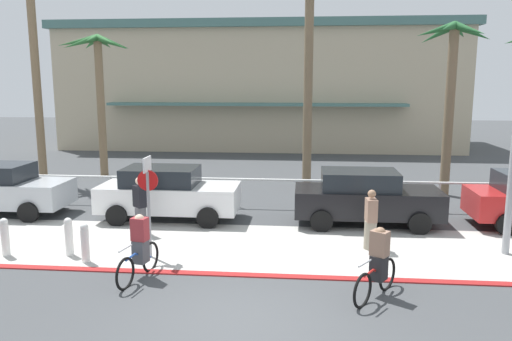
% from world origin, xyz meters
% --- Properties ---
extents(ground_plane, '(80.00, 80.00, 0.00)m').
position_xyz_m(ground_plane, '(0.00, 10.00, 0.00)').
color(ground_plane, '#424447').
extents(sidewalk_strip, '(44.00, 4.00, 0.02)m').
position_xyz_m(sidewalk_strip, '(0.00, 4.20, 0.01)').
color(sidewalk_strip, beige).
rests_on(sidewalk_strip, ground).
extents(curb_paint, '(44.00, 0.24, 0.03)m').
position_xyz_m(curb_paint, '(0.00, 2.20, 0.01)').
color(curb_paint, maroon).
rests_on(curb_paint, ground).
extents(building_backdrop, '(26.03, 10.68, 8.03)m').
position_xyz_m(building_backdrop, '(-1.75, 26.63, 4.03)').
color(building_backdrop, '#BCAD8E').
rests_on(building_backdrop, ground).
extents(rail_fence, '(20.82, 0.08, 1.04)m').
position_xyz_m(rail_fence, '(0.00, 8.50, 0.84)').
color(rail_fence, white).
rests_on(rail_fence, ground).
extents(stop_sign_bike_lane, '(0.52, 0.56, 2.56)m').
position_xyz_m(stop_sign_bike_lane, '(-2.64, 3.17, 1.68)').
color(stop_sign_bike_lane, gray).
rests_on(stop_sign_bike_lane, ground).
extents(bollard_0, '(0.20, 0.20, 1.00)m').
position_xyz_m(bollard_0, '(-6.30, 2.91, 0.52)').
color(bollard_0, white).
rests_on(bollard_0, ground).
extents(bollard_1, '(0.20, 0.20, 1.00)m').
position_xyz_m(bollard_1, '(-4.71, 3.10, 0.52)').
color(bollard_1, white).
rests_on(bollard_1, ground).
extents(bollard_3, '(0.20, 0.20, 1.00)m').
position_xyz_m(bollard_3, '(-4.09, 2.66, 0.52)').
color(bollard_3, white).
rests_on(bollard_3, ground).
extents(palm_tree_0, '(2.80, 3.01, 9.75)m').
position_xyz_m(palm_tree_0, '(-10.63, 12.91, 6.76)').
color(palm_tree_0, '#846B4C').
rests_on(palm_tree_0, ground).
extents(palm_tree_1, '(3.35, 2.95, 6.45)m').
position_xyz_m(palm_tree_1, '(-8.15, 13.91, 4.96)').
color(palm_tree_1, '#846B4C').
rests_on(palm_tree_1, ground).
extents(palm_tree_2, '(3.21, 3.24, 9.06)m').
position_xyz_m(palm_tree_2, '(1.31, 12.07, 6.80)').
color(palm_tree_2, '#756047').
rests_on(palm_tree_2, ground).
extents(palm_tree_3, '(2.75, 3.11, 6.55)m').
position_xyz_m(palm_tree_3, '(6.60, 11.11, 4.79)').
color(palm_tree_3, '#756047').
rests_on(palm_tree_3, ground).
extents(car_silver_0, '(4.40, 2.02, 1.69)m').
position_xyz_m(car_silver_0, '(-8.84, 6.82, 0.87)').
color(car_silver_0, '#B2B7BC').
rests_on(car_silver_0, ground).
extents(car_white_1, '(4.40, 2.02, 1.69)m').
position_xyz_m(car_white_1, '(-3.13, 6.71, 0.87)').
color(car_white_1, white).
rests_on(car_white_1, ground).
extents(car_black_2, '(4.40, 2.02, 1.69)m').
position_xyz_m(car_black_2, '(3.07, 6.68, 0.87)').
color(car_black_2, black).
rests_on(car_black_2, ground).
extents(cyclist_red_0, '(1.07, 1.54, 1.50)m').
position_xyz_m(cyclist_red_0, '(2.71, 1.33, 0.69)').
color(cyclist_red_0, black).
rests_on(cyclist_red_0, ground).
extents(cyclist_blue_1, '(0.43, 1.79, 1.50)m').
position_xyz_m(cyclist_blue_1, '(-2.46, 1.85, 0.69)').
color(cyclist_blue_1, black).
rests_on(cyclist_blue_1, ground).
extents(pedestrian_0, '(0.47, 0.46, 1.68)m').
position_xyz_m(pedestrian_0, '(-3.51, 5.11, 0.77)').
color(pedestrian_0, '#4C4C51').
rests_on(pedestrian_0, ground).
extents(pedestrian_1, '(0.35, 0.42, 1.61)m').
position_xyz_m(pedestrian_1, '(2.94, 4.31, 0.74)').
color(pedestrian_1, gray).
rests_on(pedestrian_1, ground).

